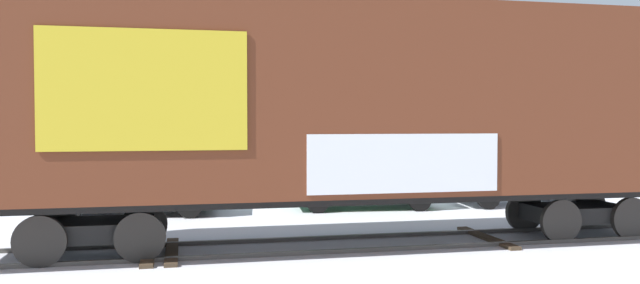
# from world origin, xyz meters

# --- Properties ---
(ground_plane) EXTENTS (260.00, 260.00, 0.00)m
(ground_plane) POSITION_xyz_m (0.00, 0.00, 0.00)
(ground_plane) COLOR silver
(track) EXTENTS (60.01, 2.64, 0.08)m
(track) POSITION_xyz_m (-1.86, -0.00, 0.04)
(track) COLOR #4C4742
(track) RESTS_ON ground_plane
(freight_car) EXTENTS (15.78, 2.94, 5.13)m
(freight_car) POSITION_xyz_m (-0.98, -0.00, 2.93)
(freight_car) COLOR #5B2B19
(freight_car) RESTS_ON ground_plane
(flagpole) EXTENTS (0.18, 1.31, 8.49)m
(flagpole) POSITION_xyz_m (7.26, 12.83, 5.24)
(flagpole) COLOR silver
(flagpole) RESTS_ON ground_plane
(hillside) EXTENTS (124.89, 39.07, 14.02)m
(hillside) POSITION_xyz_m (0.03, 55.73, 4.73)
(hillside) COLOR gray
(hillside) RESTS_ON ground_plane
(parked_car_black) EXTENTS (4.70, 2.39, 1.74)m
(parked_car_black) POSITION_xyz_m (-5.76, 5.49, 0.85)
(parked_car_black) COLOR black
(parked_car_black) RESTS_ON ground_plane
(parked_car_green) EXTENTS (4.48, 2.24, 1.69)m
(parked_car_green) POSITION_xyz_m (0.65, 5.37, 0.87)
(parked_car_green) COLOR #1E5933
(parked_car_green) RESTS_ON ground_plane
(parked_car_white) EXTENTS (4.13, 2.18, 1.73)m
(parked_car_white) POSITION_xyz_m (5.60, 5.06, 0.88)
(parked_car_white) COLOR silver
(parked_car_white) RESTS_ON ground_plane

